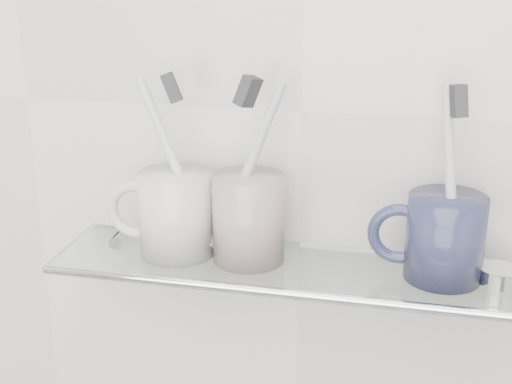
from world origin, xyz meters
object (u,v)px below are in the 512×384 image
(shelf_glass, at_px, (289,268))
(mug_center, at_px, (249,218))
(mug_right, at_px, (445,238))
(mug_left, at_px, (177,214))

(shelf_glass, relative_size, mug_center, 5.33)
(mug_right, bearing_deg, mug_left, -166.97)
(shelf_glass, distance_m, mug_left, 0.13)
(mug_left, height_order, mug_right, mug_left)
(mug_center, bearing_deg, shelf_glass, 6.37)
(mug_left, xyz_separation_m, mug_right, (0.28, 0.00, -0.00))
(shelf_glass, height_order, mug_right, mug_right)
(mug_left, bearing_deg, mug_right, 16.06)
(shelf_glass, xyz_separation_m, mug_center, (-0.04, 0.00, 0.05))
(shelf_glass, height_order, mug_left, mug_left)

